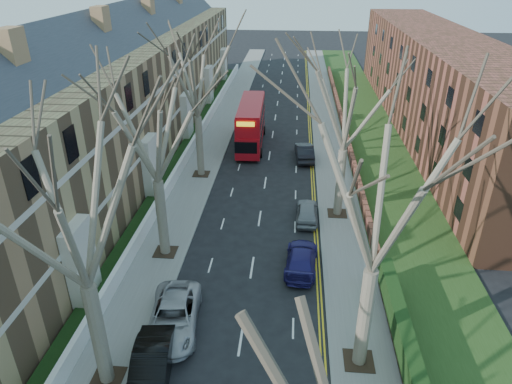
# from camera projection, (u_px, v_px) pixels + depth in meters

# --- Properties ---
(pavement_left) EXTENTS (3.00, 102.00, 0.12)m
(pavement_left) POSITION_uv_depth(u_px,v_px,m) (218.00, 132.00, 49.85)
(pavement_left) COLOR slate
(pavement_left) RESTS_ON ground
(pavement_right) EXTENTS (3.00, 102.00, 0.12)m
(pavement_right) POSITION_uv_depth(u_px,v_px,m) (328.00, 136.00, 48.93)
(pavement_right) COLOR slate
(pavement_right) RESTS_ON ground
(terrace_left) EXTENTS (9.70, 78.00, 13.60)m
(terrace_left) POSITION_uv_depth(u_px,v_px,m) (117.00, 102.00, 40.84)
(terrace_left) COLOR #9A724E
(terrace_left) RESTS_ON ground
(flats_right) EXTENTS (13.97, 54.00, 10.00)m
(flats_right) POSITION_uv_depth(u_px,v_px,m) (436.00, 83.00, 49.36)
(flats_right) COLOR brown
(flats_right) RESTS_ON ground
(front_wall_left) EXTENTS (0.30, 78.00, 1.00)m
(front_wall_left) POSITION_uv_depth(u_px,v_px,m) (187.00, 155.00, 42.63)
(front_wall_left) COLOR white
(front_wall_left) RESTS_ON ground
(grass_verge_right) EXTENTS (6.00, 102.00, 0.06)m
(grass_verge_right) POSITION_uv_depth(u_px,v_px,m) (371.00, 136.00, 48.55)
(grass_verge_right) COLOR #223D16
(grass_verge_right) RESTS_ON ground
(tree_left_mid) EXTENTS (10.50, 10.50, 14.71)m
(tree_left_mid) POSITION_uv_depth(u_px,v_px,m) (68.00, 193.00, 16.24)
(tree_left_mid) COLOR #675B4A
(tree_left_mid) RESTS_ON ground
(tree_left_far) EXTENTS (10.15, 10.15, 14.22)m
(tree_left_far) POSITION_uv_depth(u_px,v_px,m) (151.00, 116.00, 25.24)
(tree_left_far) COLOR #675B4A
(tree_left_far) RESTS_ON ground
(tree_left_dist) EXTENTS (10.50, 10.50, 14.71)m
(tree_left_dist) POSITION_uv_depth(u_px,v_px,m) (195.00, 65.00, 35.74)
(tree_left_dist) COLOR #675B4A
(tree_left_dist) RESTS_ON ground
(tree_right_mid) EXTENTS (10.50, 10.50, 14.71)m
(tree_right_mid) POSITION_uv_depth(u_px,v_px,m) (384.00, 180.00, 17.14)
(tree_right_mid) COLOR #675B4A
(tree_right_mid) RESTS_ON ground
(tree_right_far) EXTENTS (10.15, 10.15, 14.22)m
(tree_right_far) POSITION_uv_depth(u_px,v_px,m) (348.00, 92.00, 29.69)
(tree_right_far) COLOR #675B4A
(tree_right_far) RESTS_ON ground
(double_decker_bus) EXTENTS (2.77, 10.15, 4.26)m
(double_decker_bus) POSITION_uv_depth(u_px,v_px,m) (251.00, 125.00, 45.76)
(double_decker_bus) COLOR #A40B14
(double_decker_bus) RESTS_ON ground
(car_left_mid) EXTENTS (2.18, 4.84, 1.54)m
(car_left_mid) POSITION_uv_depth(u_px,v_px,m) (151.00, 367.00, 20.32)
(car_left_mid) COLOR black
(car_left_mid) RESTS_ON ground
(car_left_far) EXTENTS (2.99, 5.55, 1.48)m
(car_left_far) POSITION_uv_depth(u_px,v_px,m) (174.00, 316.00, 23.23)
(car_left_far) COLOR #A6A4AA
(car_left_far) RESTS_ON ground
(car_right_near) EXTENTS (2.20, 4.74, 1.34)m
(car_right_near) POSITION_uv_depth(u_px,v_px,m) (301.00, 259.00, 27.81)
(car_right_near) COLOR navy
(car_right_near) RESTS_ON ground
(car_right_mid) EXTENTS (1.66, 3.95, 1.34)m
(car_right_mid) POSITION_uv_depth(u_px,v_px,m) (307.00, 212.00, 33.00)
(car_right_mid) COLOR gray
(car_right_mid) RESTS_ON ground
(car_right_far) EXTENTS (1.91, 4.61, 1.48)m
(car_right_far) POSITION_uv_depth(u_px,v_px,m) (304.00, 152.00, 43.01)
(car_right_far) COLOR black
(car_right_far) RESTS_ON ground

